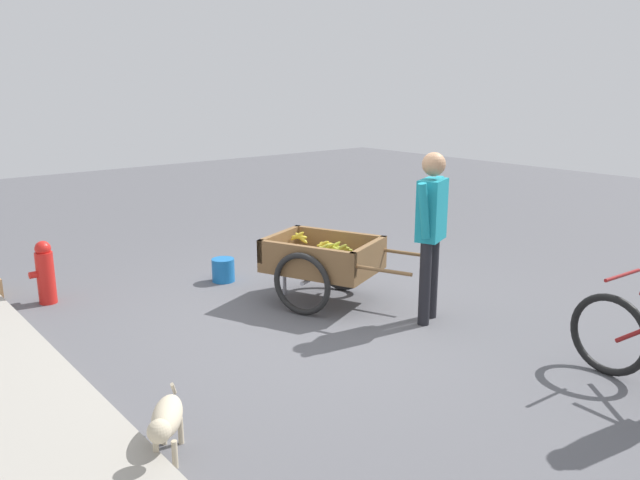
{
  "coord_description": "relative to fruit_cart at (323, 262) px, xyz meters",
  "views": [
    {
      "loc": [
        -4.4,
        3.63,
        2.24
      ],
      "look_at": [
        0.15,
        -0.15,
        0.75
      ],
      "focal_mm": 35.06,
      "sensor_mm": 36.0,
      "label": 1
    }
  ],
  "objects": [
    {
      "name": "ground_plane",
      "position": [
        -0.37,
        0.38,
        -0.44
      ],
      "size": [
        24.0,
        24.0,
        0.0
      ],
      "primitive_type": "plane",
      "color": "#56565B"
    },
    {
      "name": "plastic_bucket",
      "position": [
        1.28,
        0.44,
        -0.3
      ],
      "size": [
        0.26,
        0.26,
        0.27
      ],
      "primitive_type": "cylinder",
      "color": "#1966B2",
      "rests_on": "ground"
    },
    {
      "name": "vendor_person",
      "position": [
        -1.06,
        -0.43,
        0.54
      ],
      "size": [
        0.31,
        0.54,
        1.63
      ],
      "color": "black",
      "rests_on": "ground"
    },
    {
      "name": "dog",
      "position": [
        -1.58,
        2.56,
        -0.17
      ],
      "size": [
        0.57,
        0.43,
        0.4
      ],
      "color": "beige",
      "rests_on": "ground"
    },
    {
      "name": "fruit_cart",
      "position": [
        0.0,
        0.0,
        0.0
      ],
      "size": [
        1.81,
        1.32,
        0.71
      ],
      "color": "brown",
      "rests_on": "ground"
    },
    {
      "name": "fire_hydrant",
      "position": [
        1.82,
        2.25,
        -0.1
      ],
      "size": [
        0.25,
        0.25,
        0.67
      ],
      "color": "red",
      "rests_on": "ground"
    }
  ]
}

